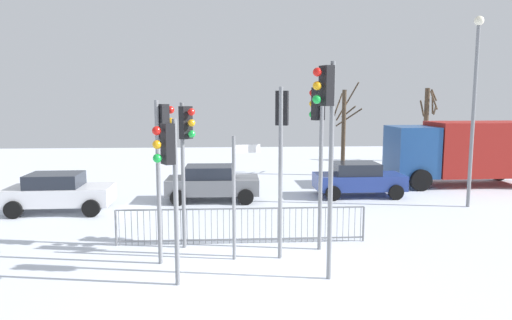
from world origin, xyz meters
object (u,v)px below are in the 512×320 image
(traffic_light_rear_right, at_px, (162,145))
(bare_tree_centre, at_px, (427,122))
(street_lamp, at_px, (475,94))
(traffic_light_foreground_left, at_px, (318,129))
(traffic_light_mid_left, at_px, (169,165))
(car_grey_far, at_px, (212,182))
(car_white_mid, at_px, (59,192))
(traffic_light_rear_left, at_px, (282,134))
(direction_sign_post, at_px, (236,191))
(bare_tree_left, at_px, (344,129))
(car_blue_trailing, at_px, (358,179))
(delivery_truck, at_px, (463,150))
(traffic_light_mid_right, at_px, (186,143))
(traffic_light_foreground_right, at_px, (327,123))

(traffic_light_rear_right, relative_size, bare_tree_centre, 0.86)
(street_lamp, bearing_deg, traffic_light_foreground_left, -145.83)
(traffic_light_mid_left, bearing_deg, car_grey_far, -35.13)
(car_white_mid, bearing_deg, bare_tree_centre, 32.09)
(traffic_light_rear_left, bearing_deg, traffic_light_foreground_left, 47.31)
(traffic_light_foreground_left, xyz_separation_m, car_grey_far, (-3.19, 6.43, -2.64))
(direction_sign_post, bearing_deg, traffic_light_foreground_left, -0.17)
(direction_sign_post, bearing_deg, car_white_mid, 120.34)
(traffic_light_foreground_left, distance_m, direction_sign_post, 2.90)
(street_lamp, xyz_separation_m, bare_tree_left, (-3.10, 7.75, -1.87))
(traffic_light_rear_right, xyz_separation_m, car_blue_trailing, (7.31, 7.88, -2.33))
(delivery_truck, bearing_deg, car_white_mid, 12.55)
(traffic_light_mid_left, relative_size, car_grey_far, 1.00)
(car_grey_far, distance_m, delivery_truck, 12.48)
(traffic_light_mid_left, distance_m, car_blue_trailing, 11.94)
(direction_sign_post, relative_size, car_blue_trailing, 0.86)
(traffic_light_foreground_left, relative_size, traffic_light_mid_right, 1.12)
(car_blue_trailing, relative_size, street_lamp, 0.52)
(traffic_light_rear_left, bearing_deg, traffic_light_rear_right, -158.40)
(car_grey_far, height_order, street_lamp, street_lamp)
(traffic_light_foreground_left, xyz_separation_m, car_white_mid, (-8.86, 4.80, -2.64))
(car_grey_far, xyz_separation_m, bare_tree_centre, (13.95, 11.37, 1.87))
(street_lamp, height_order, bare_tree_centre, street_lamp)
(street_lamp, distance_m, bare_tree_left, 8.56)
(traffic_light_foreground_left, bearing_deg, traffic_light_rear_right, 165.40)
(car_white_mid, height_order, street_lamp, street_lamp)
(delivery_truck, height_order, bare_tree_left, bare_tree_left)
(traffic_light_mid_right, bearing_deg, car_grey_far, -138.18)
(bare_tree_left, bearing_deg, traffic_light_foreground_left, -107.10)
(traffic_light_foreground_right, bearing_deg, car_blue_trailing, -42.29)
(car_blue_trailing, distance_m, street_lamp, 5.73)
(direction_sign_post, height_order, car_blue_trailing, direction_sign_post)
(traffic_light_foreground_right, height_order, car_white_mid, traffic_light_foreground_right)
(traffic_light_rear_left, distance_m, traffic_light_foreground_right, 1.94)
(delivery_truck, relative_size, bare_tree_centre, 1.45)
(traffic_light_mid_left, bearing_deg, bare_tree_centre, -66.74)
(traffic_light_rear_right, height_order, bare_tree_left, bare_tree_left)
(traffic_light_rear_right, bearing_deg, traffic_light_rear_left, 53.60)
(direction_sign_post, height_order, street_lamp, street_lamp)
(street_lamp, bearing_deg, delivery_truck, 65.84)
(traffic_light_mid_left, bearing_deg, car_blue_trailing, -67.33)
(traffic_light_mid_right, height_order, car_grey_far, traffic_light_mid_right)
(traffic_light_mid_right, xyz_separation_m, street_lamp, (10.61, 4.54, 1.39))
(traffic_light_foreground_right, relative_size, car_white_mid, 1.33)
(car_grey_far, distance_m, street_lamp, 10.90)
(traffic_light_foreground_left, relative_size, direction_sign_post, 1.41)
(traffic_light_rear_left, bearing_deg, street_lamp, 50.25)
(delivery_truck, bearing_deg, car_blue_trailing, 19.71)
(car_white_mid, height_order, delivery_truck, delivery_truck)
(traffic_light_foreground_right, relative_size, bare_tree_left, 1.00)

